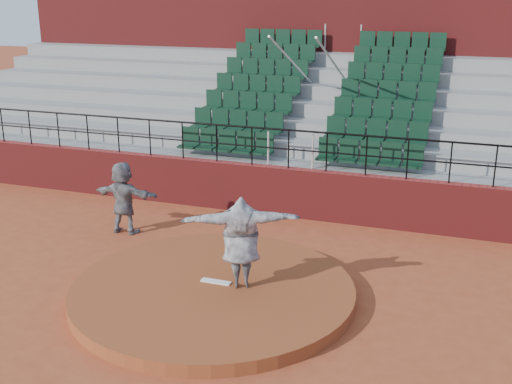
# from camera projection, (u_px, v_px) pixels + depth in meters

# --- Properties ---
(ground) EXTENTS (90.00, 90.00, 0.00)m
(ground) POSITION_uv_depth(u_px,v_px,m) (213.00, 297.00, 12.48)
(ground) COLOR #A14424
(ground) RESTS_ON ground
(pitchers_mound) EXTENTS (5.50, 5.50, 0.25)m
(pitchers_mound) POSITION_uv_depth(u_px,v_px,m) (213.00, 291.00, 12.44)
(pitchers_mound) COLOR brown
(pitchers_mound) RESTS_ON ground
(pitching_rubber) EXTENTS (0.60, 0.15, 0.03)m
(pitching_rubber) POSITION_uv_depth(u_px,v_px,m) (216.00, 282.00, 12.54)
(pitching_rubber) COLOR white
(pitching_rubber) RESTS_ON pitchers_mound
(boundary_wall) EXTENTS (24.00, 0.30, 1.30)m
(boundary_wall) POSITION_uv_depth(u_px,v_px,m) (288.00, 192.00, 16.77)
(boundary_wall) COLOR maroon
(boundary_wall) RESTS_ON ground
(wall_railing) EXTENTS (24.04, 0.05, 1.03)m
(wall_railing) POSITION_uv_depth(u_px,v_px,m) (289.00, 140.00, 16.35)
(wall_railing) COLOR black
(wall_railing) RESTS_ON boundary_wall
(seating_deck) EXTENTS (24.00, 5.97, 4.63)m
(seating_deck) POSITION_uv_depth(u_px,v_px,m) (322.00, 134.00, 19.81)
(seating_deck) COLOR gray
(seating_deck) RESTS_ON ground
(press_box_facade) EXTENTS (24.00, 3.00, 7.10)m
(press_box_facade) POSITION_uv_depth(u_px,v_px,m) (351.00, 53.00, 22.71)
(press_box_facade) COLOR maroon
(press_box_facade) RESTS_ON ground
(pitcher) EXTENTS (2.29, 1.45, 1.82)m
(pitcher) POSITION_uv_depth(u_px,v_px,m) (241.00, 242.00, 12.13)
(pitcher) COLOR black
(pitcher) RESTS_ON pitchers_mound
(fielder) EXTENTS (1.66, 0.54, 1.79)m
(fielder) POSITION_uv_depth(u_px,v_px,m) (124.00, 198.00, 15.53)
(fielder) COLOR black
(fielder) RESTS_ON ground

